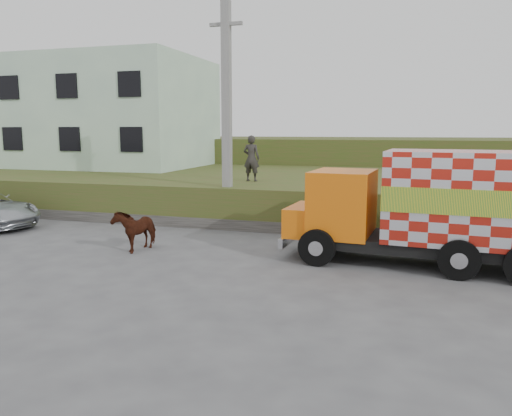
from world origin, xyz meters
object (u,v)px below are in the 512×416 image
(cargo_truck, at_px, (431,207))
(pedestrian, at_px, (251,158))
(utility_pole, at_px, (227,115))
(cow, at_px, (136,229))

(cargo_truck, xyz_separation_m, pedestrian, (-6.66, 5.66, 0.86))
(utility_pole, distance_m, cow, 5.54)
(pedestrian, bearing_deg, utility_pole, 86.44)
(cargo_truck, xyz_separation_m, cow, (-8.32, -0.64, -0.93))
(cargo_truck, relative_size, cow, 4.66)
(cargo_truck, bearing_deg, pedestrian, 143.90)
(cow, relative_size, pedestrian, 0.81)
(pedestrian, bearing_deg, cargo_truck, 142.09)
(pedestrian, bearing_deg, cow, 77.68)
(utility_pole, bearing_deg, cargo_truck, -26.58)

